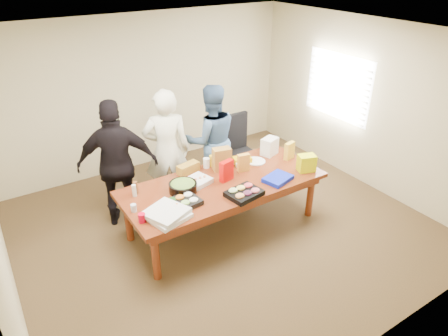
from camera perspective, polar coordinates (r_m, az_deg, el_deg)
floor at (r=5.99m, az=-0.10°, el=-8.30°), size 5.50×5.00×0.02m
ceiling at (r=4.88m, az=-0.13°, el=18.28°), size 5.50×5.00×0.02m
wall_back at (r=7.38m, az=-10.81°, el=10.40°), size 5.50×0.04×2.70m
wall_front at (r=3.74m, az=21.37°, el=-10.26°), size 5.50×0.04×2.70m
wall_right at (r=7.05m, az=19.28°, el=8.47°), size 0.04×5.00×2.70m
window_panel at (r=7.35m, az=15.72°, el=11.01°), size 0.03×1.40×1.10m
window_blinds at (r=7.32m, az=15.50°, el=10.97°), size 0.04×1.36×1.00m
conference_table at (r=5.76m, az=-0.10°, el=-5.23°), size 2.80×1.20×0.75m
office_chair at (r=6.77m, az=2.50°, el=2.11°), size 0.59×0.59×1.14m
person_center at (r=6.04m, az=-8.03°, el=2.41°), size 0.81×0.68×1.90m
person_right at (r=6.43m, az=-1.82°, el=3.96°), size 1.03×0.90×1.81m
person_left at (r=5.80m, az=-14.74°, el=0.47°), size 1.19×0.85×1.88m
veggie_tray at (r=5.09m, az=-5.84°, el=-4.91°), size 0.46×0.38×0.06m
fruit_tray at (r=5.26m, az=2.85°, el=-3.60°), size 0.49×0.41×0.07m
sheet_cake at (r=5.51m, az=-4.01°, el=-2.00°), size 0.46×0.40×0.07m
salad_bowl at (r=5.36m, az=-5.81°, el=-2.72°), size 0.39×0.39×0.12m
chip_bag_blue at (r=5.64m, az=7.60°, el=-1.49°), size 0.45×0.38×0.06m
chip_bag_red at (r=5.54m, az=0.35°, el=-0.40°), size 0.22×0.13×0.30m
chip_bag_yellow at (r=6.21m, az=9.21°, el=2.41°), size 0.19×0.11×0.27m
chip_bag_orange at (r=5.79m, az=2.76°, el=0.75°), size 0.18×0.10×0.26m
mayo_jar at (r=5.91m, az=-2.50°, el=0.72°), size 0.11×0.11×0.15m
mustard_bottle at (r=5.94m, az=-1.80°, el=1.01°), size 0.07×0.07×0.17m
dressing_bottle at (r=5.39m, az=-12.36°, el=-2.74°), size 0.06×0.06×0.18m
ranch_bottle at (r=5.34m, az=-12.55°, el=-3.13°), size 0.06×0.06×0.17m
banana_bunch at (r=6.06m, az=2.59°, el=1.13°), size 0.30×0.22×0.09m
bread_loaf at (r=5.81m, az=-5.08°, el=-0.01°), size 0.35×0.21×0.13m
kraft_bag at (r=5.81m, az=-0.31°, el=1.27°), size 0.29×0.20×0.34m
red_cup at (r=4.85m, az=-11.51°, el=-6.91°), size 0.09×0.09×0.11m
clear_cup_a at (r=4.91m, az=-10.75°, el=-6.47°), size 0.08×0.08×0.10m
clear_cup_b at (r=5.06m, az=-12.63°, el=-5.53°), size 0.08×0.08×0.10m
pizza_box_lower at (r=4.89m, az=-7.99°, el=-6.70°), size 0.54×0.54×0.05m
pizza_box_upper at (r=4.87m, az=-8.17°, el=-6.20°), size 0.58×0.58×0.05m
plate_a at (r=6.11m, az=4.50°, el=0.95°), size 0.37×0.37×0.02m
plate_b at (r=6.11m, az=1.94°, el=0.99°), size 0.29×0.29×0.02m
dip_bowl_a at (r=5.96m, az=2.33°, el=0.45°), size 0.18×0.18×0.06m
dip_bowl_b at (r=5.53m, az=-6.43°, el=-2.10°), size 0.17×0.17×0.06m
grocery_bag_white at (r=6.31m, az=6.44°, el=3.06°), size 0.30×0.25×0.27m
grocery_bag_yellow at (r=5.92m, az=11.56°, el=0.69°), size 0.28×0.24×0.24m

